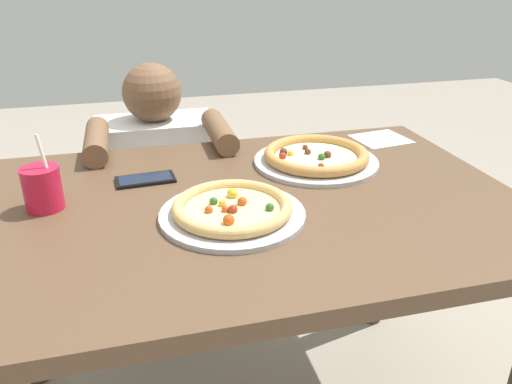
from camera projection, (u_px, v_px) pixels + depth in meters
The scene contains 7 objects.
dining_table at pixel (237, 239), 1.24m from camera, with size 1.37×0.88×0.75m.
pizza_near at pixel (232, 210), 1.12m from camera, with size 0.33×0.33×0.04m.
pizza_far at pixel (316, 157), 1.41m from camera, with size 0.35×0.35×0.04m.
drink_cup_colored at pixel (42, 188), 1.14m from camera, with size 0.09×0.09×0.18m.
paper_napkin at pixel (381, 139), 1.61m from camera, with size 0.16×0.14×0.00m, color white.
cell_phone at pixel (145, 179), 1.31m from camera, with size 0.15×0.08×0.01m.
diner_seated at pixel (162, 210), 1.88m from camera, with size 0.44×0.53×0.96m.
Camera 1 is at (-0.23, -1.06, 1.27)m, focal length 35.50 mm.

